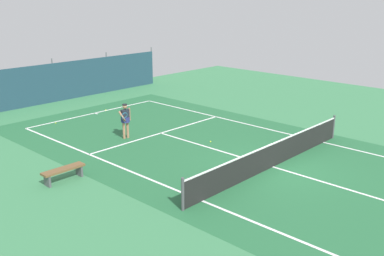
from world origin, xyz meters
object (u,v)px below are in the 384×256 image
(tennis_ball_midcourt, at_px, (56,123))
(tennis_ball_by_sideline, at_px, (106,110))
(parked_car, at_px, (73,75))
(courtside_bench, at_px, (63,171))
(tennis_ball_near_player, at_px, (211,142))
(tennis_net, at_px, (273,155))
(tennis_player, at_px, (125,118))

(tennis_ball_midcourt, height_order, tennis_ball_by_sideline, same)
(parked_car, relative_size, courtside_bench, 2.66)
(tennis_ball_near_player, height_order, tennis_ball_by_sideline, same)
(tennis_ball_near_player, distance_m, tennis_ball_midcourt, 8.51)
(tennis_net, xyz_separation_m, parked_car, (3.43, 19.32, 0.33))
(tennis_ball_midcourt, height_order, courtside_bench, courtside_bench)
(tennis_ball_midcourt, bearing_deg, tennis_player, -78.10)
(tennis_net, distance_m, courtside_bench, 7.89)
(tennis_player, bearing_deg, parked_car, -104.31)
(tennis_ball_midcourt, bearing_deg, courtside_bench, -118.25)
(courtside_bench, bearing_deg, tennis_player, 25.99)
(tennis_player, distance_m, courtside_bench, 5.23)
(tennis_ball_by_sideline, bearing_deg, courtside_bench, -134.66)
(tennis_ball_midcourt, distance_m, courtside_bench, 7.82)
(tennis_ball_near_player, distance_m, courtside_bench, 7.01)
(tennis_ball_by_sideline, bearing_deg, tennis_ball_midcourt, -174.82)
(tennis_player, xyz_separation_m, tennis_ball_near_player, (2.26, -3.26, -0.93))
(parked_car, bearing_deg, tennis_ball_midcourt, -126.49)
(tennis_ball_midcourt, bearing_deg, tennis_net, -77.32)
(parked_car, bearing_deg, tennis_net, -98.48)
(tennis_player, xyz_separation_m, tennis_ball_by_sideline, (2.44, 4.91, -0.93))
(tennis_net, relative_size, tennis_ball_by_sideline, 153.33)
(tennis_ball_midcourt, relative_size, parked_car, 0.02)
(tennis_net, distance_m, tennis_ball_midcourt, 11.91)
(tennis_net, xyz_separation_m, tennis_ball_midcourt, (-2.61, 11.61, -0.48))
(tennis_net, xyz_separation_m, tennis_ball_near_player, (0.62, 3.75, -0.48))
(tennis_player, xyz_separation_m, tennis_ball_midcourt, (-0.97, 4.61, -0.93))
(tennis_net, height_order, parked_car, parked_car)
(tennis_player, relative_size, courtside_bench, 1.03)
(tennis_net, distance_m, tennis_ball_by_sideline, 11.96)
(tennis_net, height_order, courtside_bench, tennis_net)
(tennis_ball_midcourt, relative_size, tennis_ball_by_sideline, 1.00)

